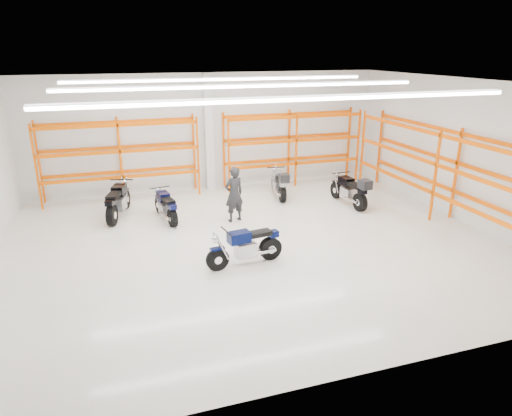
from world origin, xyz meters
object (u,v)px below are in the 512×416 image
object	(u,v)px
motorcycle_back_c	(279,184)
structural_column	(209,133)
motorcycle_back_a	(118,202)
motorcycle_main	(248,247)
motorcycle_back_d	(351,191)
motorcycle_back_b	(166,207)
standing_man	(234,194)

from	to	relation	value
motorcycle_back_c	structural_column	world-z (taller)	structural_column
motorcycle_back_a	structural_column	distance (m)	4.72
motorcycle_main	motorcycle_back_d	bearing A→B (deg)	34.60
motorcycle_back_a	structural_column	size ratio (longest dim) A/B	0.51
motorcycle_back_b	structural_column	xyz separation A→B (m)	(2.18, 3.20, 1.78)
motorcycle_back_b	motorcycle_back_d	bearing A→B (deg)	-4.84
standing_man	structural_column	size ratio (longest dim) A/B	0.40
motorcycle_back_d	structural_column	distance (m)	5.94
motorcycle_back_d	standing_man	xyz separation A→B (m)	(-4.35, -0.16, 0.35)
motorcycle_main	standing_man	bearing A→B (deg)	81.17
motorcycle_main	motorcycle_back_c	size ratio (longest dim) A/B	0.97
motorcycle_back_c	motorcycle_main	bearing A→B (deg)	-118.70
motorcycle_main	motorcycle_back_c	bearing A→B (deg)	61.30
motorcycle_back_b	structural_column	distance (m)	4.26
motorcycle_back_b	motorcycle_back_c	world-z (taller)	motorcycle_back_c
motorcycle_main	standing_man	xyz separation A→B (m)	(0.49, 3.18, 0.42)
motorcycle_back_c	motorcycle_back_d	world-z (taller)	motorcycle_back_d
motorcycle_main	motorcycle_back_d	xyz separation A→B (m)	(4.84, 3.34, 0.07)
motorcycle_back_a	standing_man	xyz separation A→B (m)	(3.60, -1.47, 0.37)
motorcycle_back_a	standing_man	distance (m)	3.91
motorcycle_back_c	motorcycle_back_d	size ratio (longest dim) A/B	0.95
motorcycle_back_d	standing_man	bearing A→B (deg)	-177.83
motorcycle_back_b	structural_column	size ratio (longest dim) A/B	0.45
motorcycle_back_b	structural_column	world-z (taller)	structural_column
motorcycle_main	motorcycle_back_a	world-z (taller)	motorcycle_back_a
standing_man	motorcycle_back_d	bearing A→B (deg)	166.44
motorcycle_main	structural_column	distance (m)	7.33
motorcycle_back_a	motorcycle_back_d	distance (m)	8.06
motorcycle_back_c	standing_man	xyz separation A→B (m)	(-2.27, -1.86, 0.37)
motorcycle_back_b	motorcycle_back_d	size ratio (longest dim) A/B	0.88
motorcycle_main	motorcycle_back_d	distance (m)	5.89
motorcycle_back_c	structural_column	size ratio (longest dim) A/B	0.49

